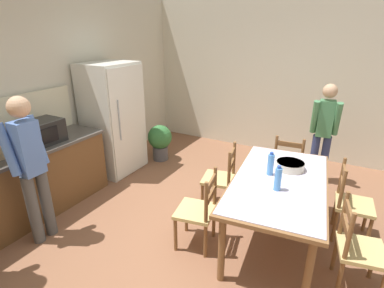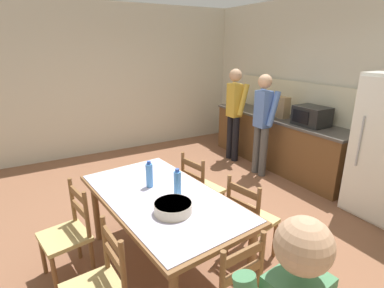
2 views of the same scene
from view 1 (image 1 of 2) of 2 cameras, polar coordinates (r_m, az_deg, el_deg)
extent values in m
plane|color=brown|center=(3.62, 1.79, -18.56)|extent=(8.32, 8.32, 0.00)
cube|color=beige|center=(4.71, -28.50, 8.13)|extent=(6.52, 0.12, 2.90)
cube|color=beige|center=(5.94, 16.80, 12.02)|extent=(0.12, 5.20, 2.90)
cube|color=silver|center=(5.13, -14.85, 4.65)|extent=(0.83, 0.68, 1.82)
cube|color=silver|center=(4.91, -11.83, 4.14)|extent=(0.80, 0.02, 1.74)
cylinder|color=#A5AAB2|center=(4.69, -13.66, 4.35)|extent=(0.02, 0.02, 0.64)
cube|color=black|center=(4.31, -26.84, 2.04)|extent=(0.50, 0.38, 0.30)
cube|color=black|center=(4.12, -25.81, 1.43)|extent=(0.30, 0.01, 0.19)
cylinder|color=brown|center=(2.95, 21.28, -21.91)|extent=(0.07, 0.07, 0.73)
cylinder|color=brown|center=(4.29, 22.30, -7.49)|extent=(0.07, 0.07, 0.73)
cylinder|color=brown|center=(3.01, 5.66, -19.26)|extent=(0.07, 0.07, 0.73)
cylinder|color=brown|center=(4.33, 12.08, -5.98)|extent=(0.07, 0.07, 0.73)
cube|color=brown|center=(3.40, 16.30, -7.00)|extent=(1.91, 1.16, 0.04)
cube|color=#B7B2CC|center=(3.39, 16.34, -6.64)|extent=(1.83, 1.11, 0.01)
cylinder|color=#4C8ED6|center=(3.13, 16.04, -6.46)|extent=(0.07, 0.07, 0.24)
cylinder|color=#2D51B2|center=(3.07, 16.29, -4.23)|extent=(0.04, 0.04, 0.03)
cylinder|color=#4C8ED6|center=(3.43, 14.74, -3.83)|extent=(0.07, 0.07, 0.24)
cylinder|color=#2D51B2|center=(3.37, 14.95, -1.76)|extent=(0.04, 0.04, 0.03)
cylinder|color=beige|center=(3.65, 18.19, -3.93)|extent=(0.32, 0.32, 0.09)
cylinder|color=beige|center=(3.64, 18.25, -3.43)|extent=(0.31, 0.31, 0.02)
cylinder|color=brown|center=(3.58, 31.22, -18.48)|extent=(0.04, 0.04, 0.41)
cylinder|color=brown|center=(3.23, 26.25, -22.17)|extent=(0.04, 0.04, 0.41)
cylinder|color=brown|center=(3.51, 25.58, -18.22)|extent=(0.04, 0.04, 0.41)
cube|color=tan|center=(3.27, 29.62, -17.23)|extent=(0.49, 0.47, 0.04)
cylinder|color=brown|center=(2.95, 27.79, -15.31)|extent=(0.04, 0.04, 0.46)
cylinder|color=brown|center=(3.24, 26.92, -11.63)|extent=(0.04, 0.04, 0.46)
cube|color=brown|center=(3.03, 27.75, -11.35)|extent=(0.36, 0.09, 0.07)
cube|color=brown|center=(3.11, 27.26, -13.73)|extent=(0.36, 0.09, 0.07)
cylinder|color=brown|center=(3.69, -1.09, -13.59)|extent=(0.04, 0.04, 0.41)
cylinder|color=brown|center=(3.42, -3.16, -16.85)|extent=(0.04, 0.04, 0.41)
cylinder|color=brown|center=(3.62, 4.17, -14.52)|extent=(0.04, 0.04, 0.41)
cylinder|color=brown|center=(3.34, 2.57, -17.98)|extent=(0.04, 0.04, 0.41)
cube|color=tan|center=(3.38, 0.64, -12.64)|extent=(0.49, 0.47, 0.04)
cylinder|color=brown|center=(3.36, 4.39, -7.94)|extent=(0.04, 0.04, 0.46)
cylinder|color=brown|center=(3.06, 2.71, -11.08)|extent=(0.04, 0.04, 0.46)
cube|color=brown|center=(3.15, 3.65, -7.42)|extent=(0.36, 0.09, 0.07)
cube|color=brown|center=(3.22, 3.59, -9.79)|extent=(0.36, 0.09, 0.07)
cylinder|color=brown|center=(3.94, 30.59, -14.55)|extent=(0.04, 0.04, 0.41)
cylinder|color=brown|center=(4.24, 30.19, -11.84)|extent=(0.04, 0.04, 0.41)
cylinder|color=brown|center=(3.89, 25.53, -13.95)|extent=(0.04, 0.04, 0.41)
cylinder|color=brown|center=(4.20, 25.55, -11.25)|extent=(0.04, 0.04, 0.41)
cube|color=tan|center=(3.95, 28.53, -10.13)|extent=(0.45, 0.43, 0.04)
cylinder|color=brown|center=(3.66, 26.71, -7.79)|extent=(0.04, 0.04, 0.46)
cylinder|color=brown|center=(3.98, 26.62, -5.43)|extent=(0.04, 0.04, 0.46)
cube|color=brown|center=(3.76, 26.98, -4.82)|extent=(0.36, 0.05, 0.07)
cube|color=brown|center=(3.83, 26.61, -6.87)|extent=(0.36, 0.05, 0.07)
cylinder|color=brown|center=(4.89, 19.90, -5.66)|extent=(0.04, 0.04, 0.41)
cylinder|color=brown|center=(4.92, 15.73, -5.01)|extent=(0.04, 0.04, 0.41)
cylinder|color=brown|center=(4.59, 19.50, -7.45)|extent=(0.04, 0.04, 0.41)
cylinder|color=brown|center=(4.62, 15.05, -6.74)|extent=(0.04, 0.04, 0.41)
cube|color=tan|center=(4.65, 17.85, -3.73)|extent=(0.43, 0.45, 0.04)
cylinder|color=brown|center=(4.39, 20.25, -1.99)|extent=(0.04, 0.04, 0.46)
cylinder|color=brown|center=(4.42, 15.63, -1.29)|extent=(0.04, 0.04, 0.46)
cube|color=brown|center=(4.35, 18.12, -0.08)|extent=(0.05, 0.36, 0.07)
cube|color=brown|center=(4.41, 17.90, -1.92)|extent=(0.05, 0.36, 0.07)
cylinder|color=brown|center=(4.34, 3.22, -7.89)|extent=(0.04, 0.04, 0.41)
cylinder|color=brown|center=(4.04, 1.97, -10.28)|extent=(0.04, 0.04, 0.41)
cylinder|color=brown|center=(4.28, 7.69, -8.48)|extent=(0.04, 0.04, 0.41)
cylinder|color=brown|center=(3.98, 6.79, -10.97)|extent=(0.04, 0.04, 0.41)
cube|color=tan|center=(4.04, 5.02, -6.62)|extent=(0.49, 0.48, 0.04)
cylinder|color=brown|center=(4.07, 8.01, -2.66)|extent=(0.04, 0.04, 0.46)
cylinder|color=brown|center=(3.75, 7.10, -4.81)|extent=(0.04, 0.04, 0.46)
cube|color=brown|center=(3.85, 7.67, -1.95)|extent=(0.36, 0.10, 0.07)
cube|color=brown|center=(3.92, 7.56, -3.99)|extent=(0.36, 0.10, 0.07)
cylinder|color=#4C4C4C|center=(3.85, -27.97, -11.03)|extent=(0.13, 0.13, 0.84)
cylinder|color=#4C4C4C|center=(3.92, -25.98, -10.04)|extent=(0.13, 0.13, 0.84)
cube|color=#5175BC|center=(3.59, -28.85, -0.69)|extent=(0.24, 0.19, 0.59)
sphere|color=tan|center=(3.47, -30.14, 6.11)|extent=(0.22, 0.22, 0.22)
cylinder|color=#5175BC|center=(3.56, -31.68, -0.97)|extent=(0.09, 0.23, 0.56)
cylinder|color=#5175BC|center=(3.72, -27.42, 0.69)|extent=(0.09, 0.23, 0.56)
cylinder|color=navy|center=(5.12, 23.84, -2.77)|extent=(0.12, 0.12, 0.78)
cylinder|color=navy|center=(5.11, 22.13, -2.54)|extent=(0.12, 0.12, 0.78)
cube|color=#478456|center=(4.90, 24.09, 4.47)|extent=(0.20, 0.24, 0.55)
sphere|color=tan|center=(4.81, 24.83, 9.15)|extent=(0.21, 0.21, 0.21)
cylinder|color=#478456|center=(4.85, 25.94, 4.29)|extent=(0.22, 0.11, 0.52)
cylinder|color=#478456|center=(4.83, 22.34, 4.80)|extent=(0.22, 0.11, 0.52)
cylinder|color=#4C4C51|center=(5.63, -6.02, -1.68)|extent=(0.28, 0.28, 0.26)
sphere|color=#337038|center=(5.52, -6.15, 1.35)|extent=(0.44, 0.44, 0.44)
camera|label=2|loc=(5.31, 35.06, 15.56)|focal=28.00mm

